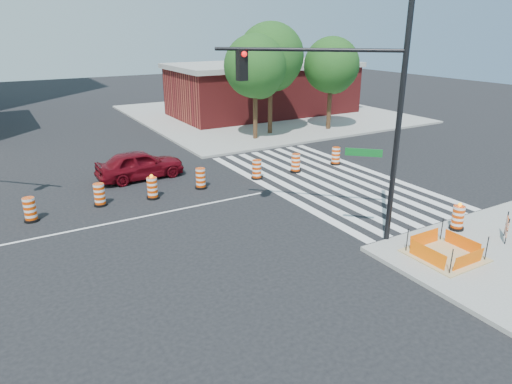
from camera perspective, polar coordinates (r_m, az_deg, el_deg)
ground at (r=19.72m, az=-17.17°, el=-3.64°), size 120.00×120.00×0.00m
sidewalk_ne at (r=42.54m, az=0.90°, el=9.76°), size 22.00×22.00×0.15m
crosswalk_east at (r=24.27m, az=8.64°, el=1.50°), size 6.75×13.50×0.01m
lane_centerline at (r=19.72m, az=-17.18°, el=-3.63°), size 14.00×0.12×0.01m
excavation_pit at (r=17.11m, az=22.51°, el=-7.21°), size 2.20×2.20×0.90m
brick_storefront at (r=42.20m, az=0.92°, el=12.76°), size 16.50×8.50×4.60m
red_coupe at (r=24.80m, az=-14.30°, el=3.36°), size 4.60×2.01×1.54m
signal_pole_se at (r=16.30m, az=11.24°, el=11.49°), size 4.86×4.60×8.66m
pit_drum at (r=19.34m, az=23.90°, el=-3.03°), size 0.56×0.56×1.10m
barricade at (r=19.15m, az=28.88°, el=-3.77°), size 0.72×0.51×0.99m
tree_north_c at (r=31.91m, az=-0.05°, el=15.02°), size 4.25×4.25×7.22m
tree_north_d at (r=33.62m, az=1.87°, el=16.15°), size 4.71×4.71×8.00m
tree_north_e at (r=35.59m, az=9.42°, el=15.01°), size 4.11×4.11×6.99m
median_drum_3 at (r=20.97m, az=-26.39°, el=-2.06°), size 0.60×0.60×1.02m
median_drum_4 at (r=21.60m, az=-18.96°, el=-0.40°), size 0.60×0.60×1.02m
median_drum_5 at (r=21.81m, az=-12.83°, el=0.43°), size 0.60×0.60×1.18m
median_drum_6 at (r=22.81m, az=-6.93°, el=1.62°), size 0.60×0.60×1.02m
median_drum_7 at (r=24.05m, az=0.09°, el=2.75°), size 0.60×0.60×1.02m
median_drum_8 at (r=25.31m, az=4.99°, el=3.55°), size 0.60×0.60×1.02m
median_drum_9 at (r=27.03m, az=9.94°, el=4.39°), size 0.60×0.60×1.02m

